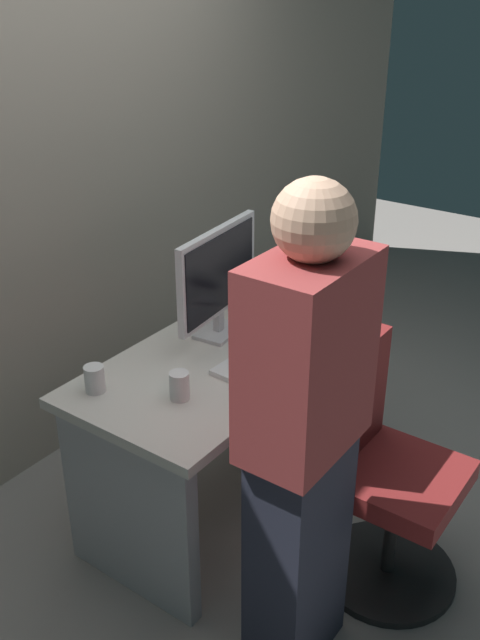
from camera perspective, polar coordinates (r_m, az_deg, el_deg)
name	(u,v)px	position (r m, az deg, el deg)	size (l,w,h in m)	color
ground_plane	(231,496)	(3.23, -0.74, -13.96)	(9.00, 9.00, 0.00)	gray
wall_back	(48,127)	(3.17, -15.15, 14.76)	(6.40, 0.10, 3.00)	#9E9384
desk	(230,400)	(2.93, -0.80, -6.45)	(1.35, 0.68, 0.73)	beige
office_chair	(382,480)	(2.69, 11.37, -12.47)	(0.52, 0.52, 0.94)	black
person_at_desk	(303,446)	(2.11, 5.09, -10.07)	(0.40, 0.24, 1.64)	#262838
monitor	(218,276)	(2.83, -1.75, 3.53)	(0.54, 0.16, 0.46)	silver
keyboard	(258,356)	(2.76, 1.42, -2.87)	(0.43, 0.13, 0.02)	white
mouse	(297,322)	(3.01, 4.58, -0.17)	(0.06, 0.10, 0.03)	white
cup_near_keyboard	(179,386)	(2.49, -4.89, -5.28)	(0.07, 0.07, 0.10)	silver
cup_by_monitor	(95,379)	(2.58, -11.60, -4.65)	(0.07, 0.07, 0.10)	silver
book_stack	(272,291)	(3.18, 2.60, 2.33)	(0.21, 0.19, 0.12)	gold
cell_phone	(339,316)	(3.11, 7.95, 0.36)	(0.07, 0.14, 0.01)	black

